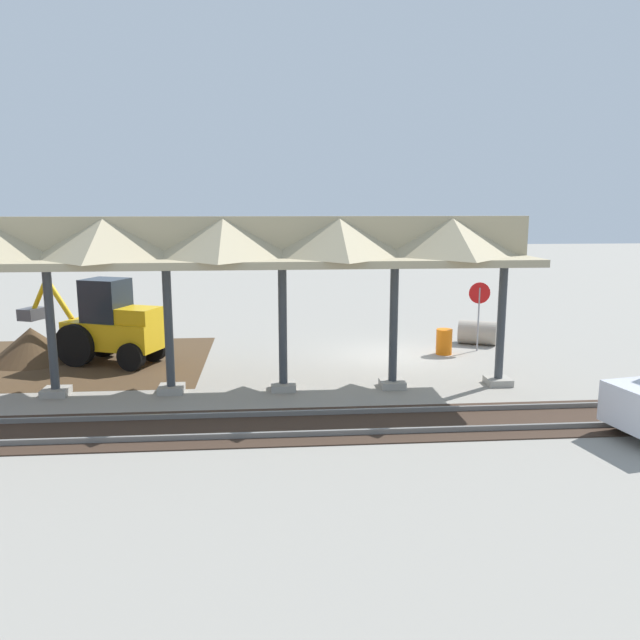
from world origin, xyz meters
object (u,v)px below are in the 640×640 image
Objects in this scene: stop_sign at (479,302)px; backhoe at (109,326)px; traffic_barrel at (444,342)px; concrete_pipe at (477,332)px.

backhoe reaches higher than stop_sign.
stop_sign reaches higher than traffic_barrel.
stop_sign is at bearing -162.62° from traffic_barrel.
backhoe is 11.46m from traffic_barrel.
traffic_barrel is (1.35, 0.42, -1.35)m from stop_sign.
stop_sign is 1.53× the size of concrete_pipe.
stop_sign is 1.95m from traffic_barrel.
backhoe is 5.72× the size of traffic_barrel.
traffic_barrel reaches higher than concrete_pipe.
concrete_pipe is at bearing -139.02° from traffic_barrel.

